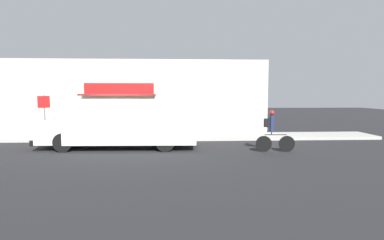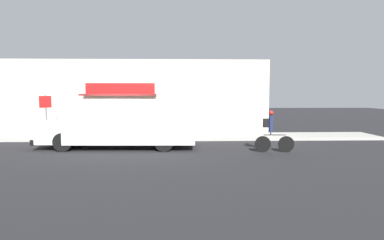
# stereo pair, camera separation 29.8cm
# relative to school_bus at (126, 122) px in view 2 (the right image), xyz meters

# --- Properties ---
(ground_plane) EXTENTS (70.00, 70.00, 0.00)m
(ground_plane) POSITION_rel_school_bus_xyz_m (-0.96, 1.60, -1.14)
(ground_plane) COLOR #232326
(sidewalk) EXTENTS (28.00, 2.12, 0.16)m
(sidewalk) POSITION_rel_school_bus_xyz_m (-0.96, 2.67, -1.06)
(sidewalk) COLOR #ADAAA3
(sidewalk) RESTS_ON ground_plane
(storefront) EXTENTS (17.08, 1.10, 4.36)m
(storefront) POSITION_rel_school_bus_xyz_m (-0.96, 3.87, 1.05)
(storefront) COLOR beige
(storefront) RESTS_ON ground_plane
(school_bus) EXTENTS (6.90, 2.90, 2.16)m
(school_bus) POSITION_rel_school_bus_xyz_m (0.00, 0.00, 0.00)
(school_bus) COLOR white
(school_bus) RESTS_ON ground_plane
(cyclist) EXTENTS (1.63, 0.20, 1.73)m
(cyclist) POSITION_rel_school_bus_xyz_m (6.24, -1.33, -0.32)
(cyclist) COLOR black
(cyclist) RESTS_ON ground_plane
(stop_sign_post) EXTENTS (0.45, 0.45, 2.19)m
(stop_sign_post) POSITION_rel_school_bus_xyz_m (-4.42, 2.02, 0.49)
(stop_sign_post) COLOR slate
(stop_sign_post) RESTS_ON sidewalk
(trash_bin) EXTENTS (0.57, 0.57, 0.86)m
(trash_bin) POSITION_rel_school_bus_xyz_m (2.46, 3.37, -0.55)
(trash_bin) COLOR #38383D
(trash_bin) RESTS_ON sidewalk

